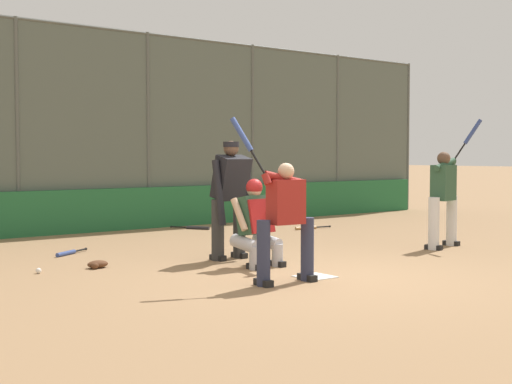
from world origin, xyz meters
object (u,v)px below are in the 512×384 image
spare_bat_near_backstop (68,253)px  fielding_glove_on_dirt (97,264)px  spare_bat_third_base_side (195,228)px  batter_at_plate (285,218)px  batter_on_deck (444,196)px  baseball_loose (38,271)px  umpire_home (231,196)px  spare_bat_first_base_side (309,228)px  catcher_behind_plate (258,221)px

spare_bat_near_backstop → fielding_glove_on_dirt: size_ratio=2.37×
spare_bat_third_base_side → fielding_glove_on_dirt: fielding_glove_on_dirt is taller
batter_at_plate → spare_bat_third_base_side: batter_at_plate is taller
batter_on_deck → baseball_loose: size_ratio=29.23×
batter_at_plate → fielding_glove_on_dirt: (1.29, -2.46, -0.74)m
spare_bat_near_backstop → fielding_glove_on_dirt: (0.21, 1.48, 0.02)m
umpire_home → fielding_glove_on_dirt: 2.18m
batter_on_deck → spare_bat_third_base_side: size_ratio=2.69×
batter_at_plate → fielding_glove_on_dirt: batter_at_plate is taller
batter_on_deck → baseball_loose: 6.60m
spare_bat_near_backstop → baseball_loose: bearing=21.8°
spare_bat_first_base_side → fielding_glove_on_dirt: fielding_glove_on_dirt is taller
catcher_behind_plate → spare_bat_first_base_side: size_ratio=1.36×
spare_bat_near_backstop → spare_bat_third_base_side: size_ratio=0.87×
batter_at_plate → catcher_behind_plate: batter_at_plate is taller
baseball_loose → batter_on_deck: bearing=165.8°
umpire_home → spare_bat_first_base_side: umpire_home is taller
catcher_behind_plate → fielding_glove_on_dirt: bearing=-38.2°
fielding_glove_on_dirt → spare_bat_first_base_side: bearing=-160.5°
catcher_behind_plate → spare_bat_near_backstop: catcher_behind_plate is taller
spare_bat_near_backstop → spare_bat_third_base_side: 4.16m
umpire_home → fielding_glove_on_dirt: bearing=-16.6°
catcher_behind_plate → spare_bat_near_backstop: 3.23m
catcher_behind_plate → spare_bat_near_backstop: (1.62, -2.73, -0.60)m
batter_on_deck → spare_bat_near_backstop: (5.33, -3.03, -0.84)m
batter_on_deck → batter_at_plate: bearing=178.4°
batter_on_deck → fielding_glove_on_dirt: (5.54, -1.55, -0.82)m
batter_at_plate → spare_bat_first_base_side: bearing=-130.3°
batter_on_deck → spare_bat_first_base_side: bearing=73.1°
umpire_home → fielding_glove_on_dirt: size_ratio=5.97×
spare_bat_third_base_side → spare_bat_first_base_side: size_ratio=0.89×
fielding_glove_on_dirt → batter_at_plate: bearing=117.6°
spare_bat_first_base_side → fielding_glove_on_dirt: (5.73, 2.03, 0.02)m
batter_on_deck → fielding_glove_on_dirt: bearing=150.6°
umpire_home → baseball_loose: 2.93m
catcher_behind_plate → spare_bat_third_base_side: (-2.03, -4.74, -0.60)m
umpire_home → spare_bat_third_base_side: 4.49m
baseball_loose → spare_bat_first_base_side: bearing=-163.2°
spare_bat_near_backstop → fielding_glove_on_dirt: fielding_glove_on_dirt is taller
umpire_home → catcher_behind_plate: bearing=79.4°
catcher_behind_plate → spare_bat_near_backstop: size_ratio=1.75×
spare_bat_near_backstop → spare_bat_first_base_side: size_ratio=0.77×
spare_bat_near_backstop → batter_at_plate: bearing=72.6°
spare_bat_first_base_side → umpire_home: bearing=39.8°
umpire_home → batter_on_deck: batter_on_deck is taller
spare_bat_near_backstop → umpire_home: bearing=98.9°
umpire_home → spare_bat_near_backstop: 2.75m
spare_bat_third_base_side → spare_bat_near_backstop: bearing=-91.8°
spare_bat_third_base_side → umpire_home: bearing=-56.7°
spare_bat_near_backstop → batter_on_deck: bearing=117.8°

